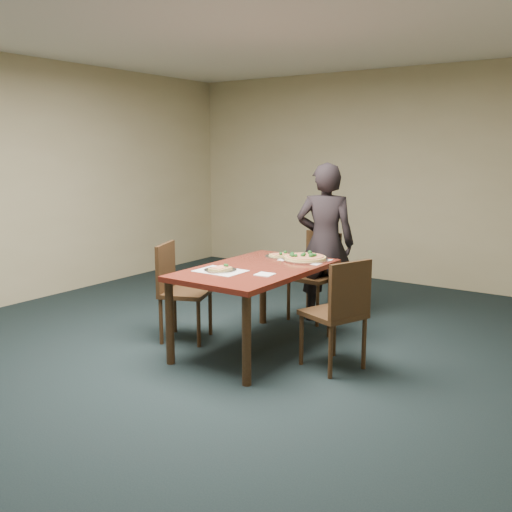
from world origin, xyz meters
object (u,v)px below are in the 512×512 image
Objects in this scene: chair_left at (178,286)px; diner at (325,243)px; chair_far at (317,270)px; slice_plate_far at (280,256)px; chair_right at (340,308)px; pizza_pan at (305,258)px; slice_plate_near at (221,269)px; dining_table at (256,278)px.

diner is (0.84, 1.31, 0.30)m from chair_left.
chair_far is 3.25× the size of slice_plate_far.
chair_right reaches higher than slice_plate_far.
diner is 0.63m from slice_plate_far.
pizza_pan is (0.96, 0.70, 0.26)m from chair_left.
slice_plate_far is at bearing -66.24° from chair_left.
diner is 5.84× the size of slice_plate_near.
chair_far is 1.54m from chair_left.
pizza_pan is 0.28m from slice_plate_far.
chair_far is at bearing 91.49° from dining_table.
slice_plate_near is (-0.98, -0.28, 0.25)m from chair_right.
dining_table is at bearing 61.48° from slice_plate_near.
diner is at bearing -15.34° from chair_far.
chair_far reaches higher than dining_table.
pizza_pan is 0.90m from slice_plate_near.
chair_right is 3.25× the size of slice_plate_far.
slice_plate_near is at bearing -52.78° from chair_right.
chair_far is at bearing 84.95° from slice_plate_near.
dining_table is 0.35m from slice_plate_near.
dining_table is 1.15m from diner.
chair_right is at bearing -0.89° from dining_table.
slice_plate_far is (-0.06, -0.65, 0.25)m from chair_far.
chair_right is 1.05m from slice_plate_near.
pizza_pan is 1.53× the size of slice_plate_near.
slice_plate_far is at bearing 179.51° from pizza_pan.
chair_far reaches higher than slice_plate_far.
chair_left is at bearing -167.22° from dining_table.
slice_plate_far is (0.68, 0.70, 0.25)m from chair_left.
slice_plate_near is 1.00× the size of slice_plate_far.
chair_right is 1.40m from diner.
pizza_pan is at bearing 70.25° from dining_table.
chair_far is at bearing -40.99° from diner.
chair_left is 2.13× the size of pizza_pan.
chair_right is (0.85, -1.19, 0.00)m from chair_far.
pizza_pan reaches higher than slice_plate_far.
slice_plate_near is (-0.35, -0.82, -0.01)m from pizza_pan.
slice_plate_near is at bearing -94.98° from slice_plate_far.
chair_far is 1.46m from chair_right.
chair_right is 1.09m from slice_plate_far.
diner reaches higher than chair_left.
diner is 0.62m from pizza_pan.
diner is at bearing 74.90° from slice_plate_far.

